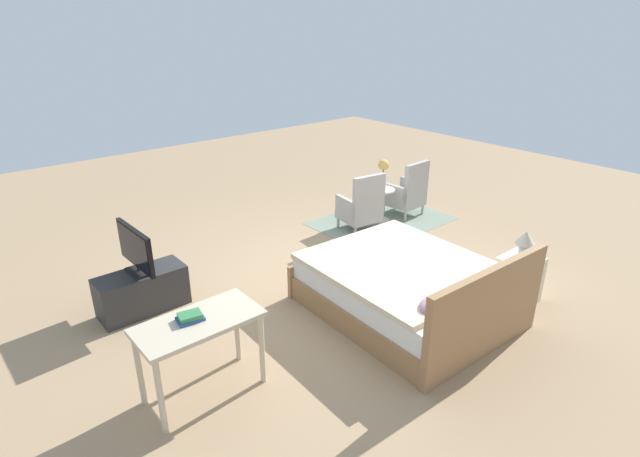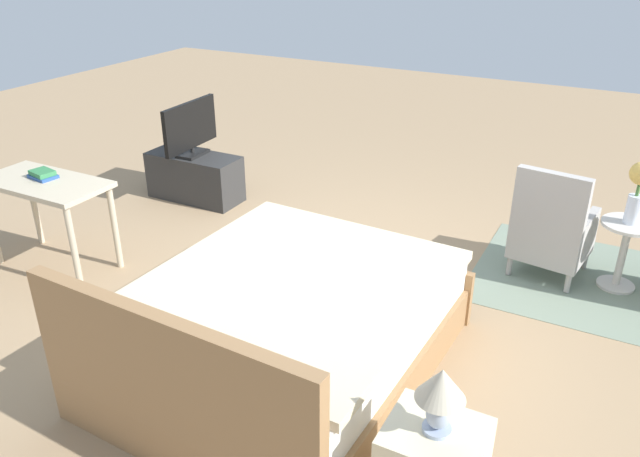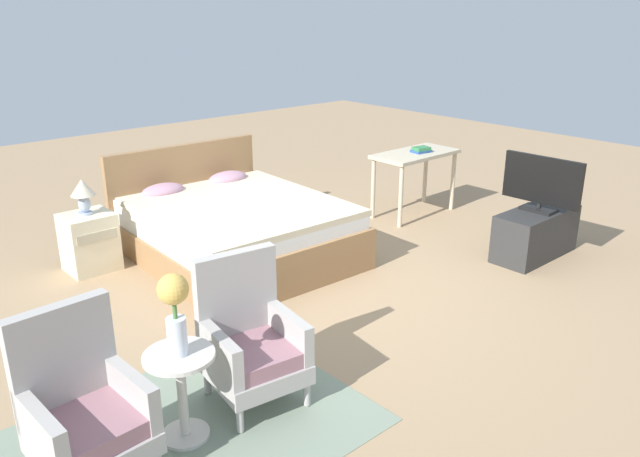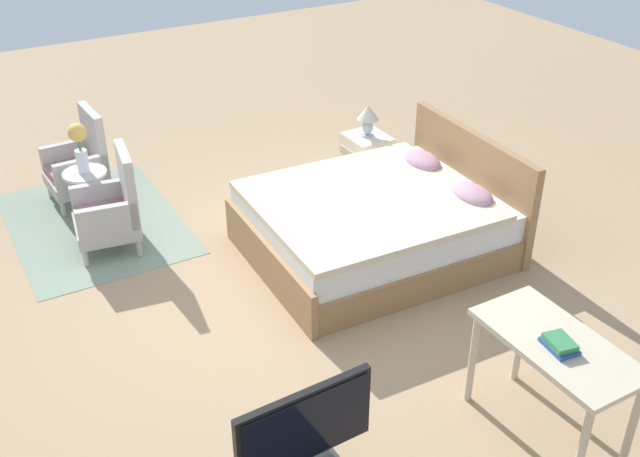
{
  "view_description": "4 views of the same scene",
  "coord_description": "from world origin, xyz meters",
  "px_view_note": "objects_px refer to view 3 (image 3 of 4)",
  "views": [
    {
      "loc": [
        3.69,
        4.08,
        3.05
      ],
      "look_at": [
        0.27,
        0.03,
        0.8
      ],
      "focal_mm": 28.0,
      "sensor_mm": 36.0,
      "label": 1
    },
    {
      "loc": [
        -1.83,
        3.76,
        2.52
      ],
      "look_at": [
        0.06,
        0.2,
        0.57
      ],
      "focal_mm": 35.0,
      "sensor_mm": 36.0,
      "label": 2
    },
    {
      "loc": [
        -3.31,
        -3.76,
        2.36
      ],
      "look_at": [
        -0.07,
        -0.14,
        0.6
      ],
      "focal_mm": 35.0,
      "sensor_mm": 36.0,
      "label": 3
    },
    {
      "loc": [
        4.54,
        -2.21,
        3.58
      ],
      "look_at": [
        0.29,
        0.22,
        0.7
      ],
      "focal_mm": 42.0,
      "sensor_mm": 36.0,
      "label": 4
    }
  ],
  "objects_px": {
    "bed": "(234,228)",
    "armchair_by_window_right": "(250,342)",
    "flower_vase": "(174,306)",
    "vanity_desk": "(415,162)",
    "book_stack": "(421,150)",
    "table_lamp": "(83,192)",
    "side_table": "(181,385)",
    "tv_flatscreen": "(542,183)",
    "tv_stand": "(535,233)",
    "armchair_by_window_left": "(84,412)",
    "nightstand": "(90,242)"
  },
  "relations": [
    {
      "from": "bed",
      "to": "tv_flatscreen",
      "type": "height_order",
      "value": "tv_flatscreen"
    },
    {
      "from": "armchair_by_window_left",
      "to": "vanity_desk",
      "type": "distance_m",
      "value": 4.94
    },
    {
      "from": "nightstand",
      "to": "book_stack",
      "type": "bearing_deg",
      "value": -15.26
    },
    {
      "from": "tv_stand",
      "to": "book_stack",
      "type": "xyz_separation_m",
      "value": [
        0.17,
        1.62,
        0.54
      ]
    },
    {
      "from": "armchair_by_window_left",
      "to": "vanity_desk",
      "type": "xyz_separation_m",
      "value": [
        4.63,
        1.71,
        0.25
      ]
    },
    {
      "from": "book_stack",
      "to": "table_lamp",
      "type": "bearing_deg",
      "value": 164.73
    },
    {
      "from": "tv_stand",
      "to": "book_stack",
      "type": "bearing_deg",
      "value": 83.99
    },
    {
      "from": "bed",
      "to": "armchair_by_window_right",
      "type": "bearing_deg",
      "value": -121.77
    },
    {
      "from": "bed",
      "to": "side_table",
      "type": "relative_size",
      "value": 3.98
    },
    {
      "from": "armchair_by_window_right",
      "to": "bed",
      "type": "bearing_deg",
      "value": 58.23
    },
    {
      "from": "table_lamp",
      "to": "book_stack",
      "type": "bearing_deg",
      "value": -15.27
    },
    {
      "from": "armchair_by_window_left",
      "to": "side_table",
      "type": "height_order",
      "value": "armchair_by_window_left"
    },
    {
      "from": "table_lamp",
      "to": "tv_stand",
      "type": "bearing_deg",
      "value": -37.34
    },
    {
      "from": "bed",
      "to": "flower_vase",
      "type": "relative_size",
      "value": 4.57
    },
    {
      "from": "tv_stand",
      "to": "tv_flatscreen",
      "type": "relative_size",
      "value": 1.22
    },
    {
      "from": "side_table",
      "to": "tv_flatscreen",
      "type": "relative_size",
      "value": 0.7
    },
    {
      "from": "side_table",
      "to": "vanity_desk",
      "type": "bearing_deg",
      "value": 23.41
    },
    {
      "from": "side_table",
      "to": "tv_stand",
      "type": "xyz_separation_m",
      "value": [
        3.99,
        0.12,
        -0.11
      ]
    },
    {
      "from": "tv_flatscreen",
      "to": "book_stack",
      "type": "distance_m",
      "value": 1.63
    },
    {
      "from": "armchair_by_window_right",
      "to": "book_stack",
      "type": "bearing_deg",
      "value": 24.64
    },
    {
      "from": "armchair_by_window_right",
      "to": "tv_flatscreen",
      "type": "distance_m",
      "value": 3.48
    },
    {
      "from": "flower_vase",
      "to": "bed",
      "type": "bearing_deg",
      "value": 49.6
    },
    {
      "from": "bed",
      "to": "table_lamp",
      "type": "height_order",
      "value": "bed"
    },
    {
      "from": "bed",
      "to": "armchair_by_window_left",
      "type": "xyz_separation_m",
      "value": [
        -2.29,
        -2.01,
        0.08
      ]
    },
    {
      "from": "side_table",
      "to": "book_stack",
      "type": "xyz_separation_m",
      "value": [
        4.16,
        1.74,
        0.43
      ]
    },
    {
      "from": "book_stack",
      "to": "side_table",
      "type": "bearing_deg",
      "value": -157.32
    },
    {
      "from": "bed",
      "to": "table_lamp",
      "type": "relative_size",
      "value": 6.6
    },
    {
      "from": "tv_stand",
      "to": "book_stack",
      "type": "relative_size",
      "value": 4.13
    },
    {
      "from": "table_lamp",
      "to": "tv_stand",
      "type": "relative_size",
      "value": 0.34
    },
    {
      "from": "bed",
      "to": "tv_flatscreen",
      "type": "distance_m",
      "value": 2.99
    },
    {
      "from": "armchair_by_window_right",
      "to": "vanity_desk",
      "type": "xyz_separation_m",
      "value": [
        3.58,
        1.71,
        0.25
      ]
    },
    {
      "from": "side_table",
      "to": "flower_vase",
      "type": "xyz_separation_m",
      "value": [
        0.0,
        0.0,
        0.5
      ]
    },
    {
      "from": "book_stack",
      "to": "armchair_by_window_left",
      "type": "bearing_deg",
      "value": -160.41
    },
    {
      "from": "armchair_by_window_left",
      "to": "bed",
      "type": "bearing_deg",
      "value": 41.22
    },
    {
      "from": "flower_vase",
      "to": "table_lamp",
      "type": "height_order",
      "value": "flower_vase"
    },
    {
      "from": "bed",
      "to": "tv_stand",
      "type": "relative_size",
      "value": 2.27
    },
    {
      "from": "tv_stand",
      "to": "tv_flatscreen",
      "type": "distance_m",
      "value": 0.51
    },
    {
      "from": "flower_vase",
      "to": "side_table",
      "type": "bearing_deg",
      "value": -135.0
    },
    {
      "from": "bed",
      "to": "vanity_desk",
      "type": "bearing_deg",
      "value": -7.32
    },
    {
      "from": "bed",
      "to": "flower_vase",
      "type": "height_order",
      "value": "flower_vase"
    },
    {
      "from": "side_table",
      "to": "vanity_desk",
      "type": "distance_m",
      "value": 4.49
    },
    {
      "from": "side_table",
      "to": "table_lamp",
      "type": "height_order",
      "value": "table_lamp"
    },
    {
      "from": "bed",
      "to": "flower_vase",
      "type": "bearing_deg",
      "value": -130.4
    },
    {
      "from": "vanity_desk",
      "to": "book_stack",
      "type": "distance_m",
      "value": 0.15
    },
    {
      "from": "side_table",
      "to": "tv_stand",
      "type": "bearing_deg",
      "value": 1.75
    },
    {
      "from": "armchair_by_window_right",
      "to": "flower_vase",
      "type": "xyz_separation_m",
      "value": [
        -0.53,
        -0.07,
        0.46
      ]
    },
    {
      "from": "bed",
      "to": "armchair_by_window_right",
      "type": "relative_size",
      "value": 2.37
    },
    {
      "from": "armchair_by_window_right",
      "to": "vanity_desk",
      "type": "height_order",
      "value": "armchair_by_window_right"
    },
    {
      "from": "tv_flatscreen",
      "to": "book_stack",
      "type": "relative_size",
      "value": 3.37
    },
    {
      "from": "armchair_by_window_left",
      "to": "side_table",
      "type": "xyz_separation_m",
      "value": [
        0.52,
        -0.07,
        -0.04
      ]
    }
  ]
}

